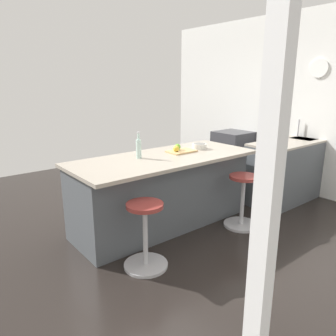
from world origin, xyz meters
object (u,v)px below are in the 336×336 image
object	(u,v)px
water_bottle	(139,148)
fruit_bowl	(200,146)
kitchen_island	(163,190)
apple_yellow	(176,149)
stool_middle	(145,237)
apple_green	(178,147)
stool_by_window	(242,203)
cutting_board	(181,151)
oven_range	(232,155)

from	to	relation	value
water_bottle	fruit_bowl	world-z (taller)	water_bottle
kitchen_island	apple_yellow	world-z (taller)	apple_yellow
stool_middle	apple_green	world-z (taller)	apple_green
kitchen_island	stool_by_window	xyz separation A→B (m)	(-0.74, 0.67, -0.14)
kitchen_island	stool_by_window	world-z (taller)	kitchen_island
kitchen_island	stool_middle	xyz separation A→B (m)	(0.74, 0.67, -0.14)
stool_middle	water_bottle	xyz separation A→B (m)	(-0.44, -0.74, 0.71)
cutting_board	apple_yellow	size ratio (longest dim) A/B	4.69
fruit_bowl	apple_green	bearing A→B (deg)	-10.47
apple_green	stool_middle	bearing A→B (deg)	35.48
stool_by_window	apple_green	size ratio (longest dim) A/B	8.29
stool_middle	water_bottle	size ratio (longest dim) A/B	2.15
stool_middle	fruit_bowl	world-z (taller)	fruit_bowl
water_bottle	apple_yellow	bearing A→B (deg)	172.14
kitchen_island	stool_by_window	size ratio (longest dim) A/B	3.49
stool_middle	cutting_board	distance (m)	1.39
stool_by_window	cutting_board	size ratio (longest dim) A/B	1.86
oven_range	kitchen_island	distance (m)	2.42
stool_middle	cutting_board	xyz separation A→B (m)	(-1.05, -0.68, 0.60)
apple_yellow	water_bottle	xyz separation A→B (m)	(0.52, -0.07, 0.06)
cutting_board	water_bottle	size ratio (longest dim) A/B	1.15
oven_range	apple_yellow	xyz separation A→B (m)	(2.07, 0.80, 0.52)
kitchen_island	water_bottle	world-z (taller)	water_bottle
cutting_board	apple_yellow	xyz separation A→B (m)	(0.10, 0.01, 0.05)
kitchen_island	cutting_board	xyz separation A→B (m)	(-0.31, -0.01, 0.46)
stool_by_window	cutting_board	xyz separation A→B (m)	(0.43, -0.68, 0.60)
apple_yellow	stool_middle	bearing A→B (deg)	35.06
oven_range	stool_by_window	distance (m)	2.13
stool_middle	apple_yellow	xyz separation A→B (m)	(-0.96, -0.67, 0.65)
cutting_board	stool_middle	bearing A→B (deg)	32.85
kitchen_island	apple_green	xyz separation A→B (m)	(-0.30, -0.07, 0.51)
stool_by_window	fruit_bowl	distance (m)	0.93
fruit_bowl	kitchen_island	bearing A→B (deg)	1.06
cutting_board	apple_green	xyz separation A→B (m)	(0.02, -0.06, 0.05)
kitchen_island	apple_yellow	distance (m)	0.55
stool_by_window	fruit_bowl	size ratio (longest dim) A/B	3.52
cutting_board	apple_yellow	bearing A→B (deg)	5.14
stool_by_window	apple_yellow	distance (m)	1.07
cutting_board	apple_yellow	distance (m)	0.11
stool_by_window	water_bottle	size ratio (longest dim) A/B	2.15
apple_yellow	fruit_bowl	xyz separation A→B (m)	(-0.42, -0.01, -0.02)
stool_middle	apple_yellow	world-z (taller)	apple_yellow
kitchen_island	water_bottle	xyz separation A→B (m)	(0.30, -0.08, 0.57)
stool_by_window	stool_middle	world-z (taller)	same
oven_range	stool_by_window	size ratio (longest dim) A/B	1.32
stool_by_window	cutting_board	world-z (taller)	cutting_board
apple_green	water_bottle	xyz separation A→B (m)	(0.60, -0.00, 0.06)
cutting_board	water_bottle	world-z (taller)	water_bottle
apple_green	cutting_board	bearing A→B (deg)	104.09
stool_by_window	fruit_bowl	xyz separation A→B (m)	(0.11, -0.68, 0.63)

